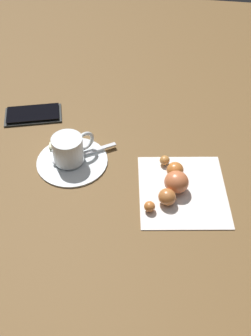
{
  "coord_description": "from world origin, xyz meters",
  "views": [
    {
      "loc": [
        0.1,
        -0.55,
        0.61
      ],
      "look_at": [
        0.01,
        0.02,
        0.02
      ],
      "focal_mm": 43.84,
      "sensor_mm": 36.0,
      "label": 1
    }
  ],
  "objects_px": {
    "espresso_cup": "(69,149)",
    "napkin": "(183,190)",
    "sugar_packet": "(65,145)",
    "croissant": "(173,182)",
    "cell_phone": "(33,114)",
    "saucer": "(72,161)",
    "teaspoon": "(74,156)"
  },
  "relations": [
    {
      "from": "sugar_packet",
      "to": "cell_phone",
      "type": "xyz_separation_m",
      "value": [
        -0.11,
        0.1,
        -0.01
      ]
    },
    {
      "from": "sugar_packet",
      "to": "croissant",
      "type": "bearing_deg",
      "value": 150.15
    },
    {
      "from": "sugar_packet",
      "to": "napkin",
      "type": "height_order",
      "value": "sugar_packet"
    },
    {
      "from": "teaspoon",
      "to": "cell_phone",
      "type": "bearing_deg",
      "value": 135.3
    },
    {
      "from": "espresso_cup",
      "to": "napkin",
      "type": "bearing_deg",
      "value": -11.32
    },
    {
      "from": "teaspoon",
      "to": "saucer",
      "type": "bearing_deg",
      "value": -114.95
    },
    {
      "from": "saucer",
      "to": "teaspoon",
      "type": "bearing_deg",
      "value": 65.05
    },
    {
      "from": "espresso_cup",
      "to": "croissant",
      "type": "relative_size",
      "value": 0.51
    },
    {
      "from": "napkin",
      "to": "teaspoon",
      "type": "bearing_deg",
      "value": 166.71
    },
    {
      "from": "saucer",
      "to": "napkin",
      "type": "bearing_deg",
      "value": -11.32
    },
    {
      "from": "croissant",
      "to": "espresso_cup",
      "type": "bearing_deg",
      "value": 167.58
    },
    {
      "from": "croissant",
      "to": "cell_phone",
      "type": "height_order",
      "value": "croissant"
    },
    {
      "from": "sugar_packet",
      "to": "espresso_cup",
      "type": "bearing_deg",
      "value": 108.08
    },
    {
      "from": "espresso_cup",
      "to": "sugar_packet",
      "type": "distance_m",
      "value": 0.05
    },
    {
      "from": "sugar_packet",
      "to": "croissant",
      "type": "distance_m",
      "value": 0.25
    },
    {
      "from": "sugar_packet",
      "to": "napkin",
      "type": "bearing_deg",
      "value": 151.67
    },
    {
      "from": "espresso_cup",
      "to": "cell_phone",
      "type": "relative_size",
      "value": 0.54
    },
    {
      "from": "sugar_packet",
      "to": "croissant",
      "type": "xyz_separation_m",
      "value": [
        0.24,
        -0.08,
        0.01
      ]
    },
    {
      "from": "espresso_cup",
      "to": "teaspoon",
      "type": "distance_m",
      "value": 0.03
    },
    {
      "from": "saucer",
      "to": "sugar_packet",
      "type": "distance_m",
      "value": 0.04
    },
    {
      "from": "teaspoon",
      "to": "croissant",
      "type": "height_order",
      "value": "croissant"
    },
    {
      "from": "espresso_cup",
      "to": "sugar_packet",
      "type": "relative_size",
      "value": 1.14
    },
    {
      "from": "napkin",
      "to": "cell_phone",
      "type": "height_order",
      "value": "cell_phone"
    },
    {
      "from": "teaspoon",
      "to": "cell_phone",
      "type": "height_order",
      "value": "teaspoon"
    },
    {
      "from": "sugar_packet",
      "to": "cell_phone",
      "type": "height_order",
      "value": "sugar_packet"
    },
    {
      "from": "saucer",
      "to": "croissant",
      "type": "distance_m",
      "value": 0.22
    },
    {
      "from": "saucer",
      "to": "napkin",
      "type": "height_order",
      "value": "saucer"
    },
    {
      "from": "croissant",
      "to": "napkin",
      "type": "bearing_deg",
      "value": 0.29
    },
    {
      "from": "teaspoon",
      "to": "napkin",
      "type": "height_order",
      "value": "teaspoon"
    },
    {
      "from": "sugar_packet",
      "to": "cell_phone",
      "type": "relative_size",
      "value": 0.47
    },
    {
      "from": "saucer",
      "to": "sugar_packet",
      "type": "height_order",
      "value": "sugar_packet"
    },
    {
      "from": "cell_phone",
      "to": "saucer",
      "type": "bearing_deg",
      "value": -47.09
    }
  ]
}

